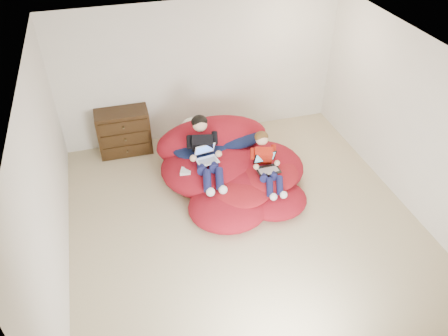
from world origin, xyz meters
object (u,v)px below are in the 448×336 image
at_px(dresser, 124,132).
at_px(beanbag_pile, 230,167).
at_px(older_boy, 205,149).
at_px(laptop_black, 267,164).
at_px(younger_boy, 266,160).
at_px(laptop_white, 206,156).

xyz_separation_m(dresser, beanbag_pile, (1.56, -1.29, -0.14)).
xyz_separation_m(older_boy, laptop_black, (0.85, -0.47, -0.14)).
bearing_deg(younger_boy, dresser, 139.14).
xyz_separation_m(older_boy, younger_boy, (0.85, -0.42, -0.09)).
relative_size(beanbag_pile, older_boy, 1.98).
distance_m(dresser, laptop_white, 1.81).
height_order(younger_boy, laptop_white, younger_boy).
distance_m(older_boy, laptop_white, 0.11).
bearing_deg(beanbag_pile, dresser, 140.33).
distance_m(laptop_white, laptop_black, 0.94).
bearing_deg(laptop_white, younger_boy, -21.64).
height_order(laptop_white, laptop_black, laptop_white).
bearing_deg(younger_boy, laptop_white, 158.36).
bearing_deg(laptop_white, older_boy, 90.00).
xyz_separation_m(younger_boy, laptop_white, (-0.85, 0.34, 0.02)).
height_order(dresser, younger_boy, younger_boy).
xyz_separation_m(dresser, laptop_white, (1.14, -1.39, 0.23)).
height_order(beanbag_pile, older_boy, older_boy).
xyz_separation_m(older_boy, laptop_white, (-0.00, -0.09, -0.07)).
xyz_separation_m(beanbag_pile, older_boy, (-0.42, -0.01, 0.44)).
bearing_deg(laptop_black, younger_boy, 90.00).
bearing_deg(laptop_white, laptop_black, -23.99).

